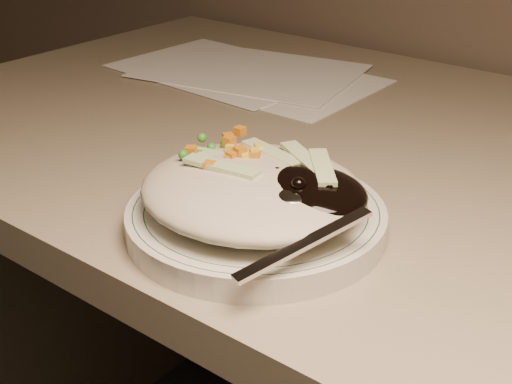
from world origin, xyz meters
The scene contains 5 objects.
desk centered at (0.00, 1.38, 0.54)m, with size 1.40×0.70×0.74m.
plate centered at (-0.08, 1.15, 0.75)m, with size 0.22×0.22×0.02m, color silver.
plate_rim centered at (-0.08, 1.15, 0.76)m, with size 0.21×0.21×0.00m.
meal centered at (-0.08, 1.15, 0.78)m, with size 0.21×0.19×0.05m.
papers centered at (-0.38, 1.50, 0.74)m, with size 0.38×0.27×0.00m.
Camera 1 is at (0.25, 0.74, 1.04)m, focal length 50.00 mm.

